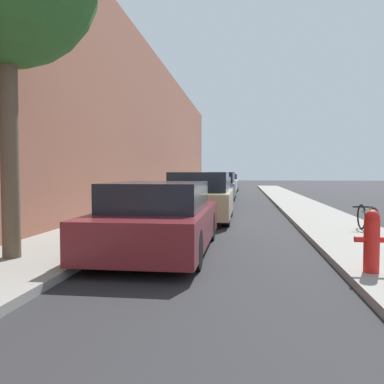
# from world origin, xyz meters

# --- Properties ---
(ground_plane) EXTENTS (120.00, 120.00, 0.00)m
(ground_plane) POSITION_xyz_m (0.00, 16.00, 0.00)
(ground_plane) COLOR #28282B
(sidewalk_left) EXTENTS (2.00, 52.00, 0.12)m
(sidewalk_left) POSITION_xyz_m (-2.90, 16.00, 0.06)
(sidewalk_left) COLOR gray
(sidewalk_left) RESTS_ON ground
(sidewalk_right) EXTENTS (2.00, 52.00, 0.12)m
(sidewalk_right) POSITION_xyz_m (2.90, 16.00, 0.06)
(sidewalk_right) COLOR gray
(sidewalk_right) RESTS_ON ground
(building_facade_left) EXTENTS (0.70, 52.00, 7.41)m
(building_facade_left) POSITION_xyz_m (-4.25, 16.00, 3.70)
(building_facade_left) COLOR #9E604C
(building_facade_left) RESTS_ON ground
(parked_car_maroon) EXTENTS (1.82, 4.31, 1.29)m
(parked_car_maroon) POSITION_xyz_m (-1.02, 7.58, 0.62)
(parked_car_maroon) COLOR black
(parked_car_maroon) RESTS_ON ground
(parked_car_champagne) EXTENTS (1.87, 4.04, 1.47)m
(parked_car_champagne) POSITION_xyz_m (-0.79, 12.44, 0.70)
(parked_car_champagne) COLOR black
(parked_car_champagne) RESTS_ON ground
(parked_car_navy) EXTENTS (1.88, 3.94, 1.27)m
(parked_car_navy) POSITION_xyz_m (-0.89, 17.10, 0.62)
(parked_car_navy) COLOR black
(parked_car_navy) RESTS_ON ground
(parked_car_grey) EXTENTS (1.87, 4.19, 1.46)m
(parked_car_grey) POSITION_xyz_m (-0.88, 22.26, 0.70)
(parked_car_grey) COLOR black
(parked_car_grey) RESTS_ON ground
(parked_car_white) EXTENTS (1.90, 4.02, 1.49)m
(parked_car_white) POSITION_xyz_m (-0.94, 27.62, 0.71)
(parked_car_white) COLOR black
(parked_car_white) RESTS_ON ground
(parked_car_silver) EXTENTS (1.75, 4.25, 1.34)m
(parked_car_silver) POSITION_xyz_m (-0.81, 32.89, 0.64)
(parked_car_silver) COLOR black
(parked_car_silver) RESTS_ON ground
(fire_hydrant) EXTENTS (0.44, 0.20, 0.85)m
(fire_hydrant) POSITION_xyz_m (2.23, 6.01, 0.56)
(fire_hydrant) COLOR red
(fire_hydrant) RESTS_ON sidewalk_right
(bicycle) EXTENTS (0.44, 1.47, 0.60)m
(bicycle) POSITION_xyz_m (3.29, 9.82, 0.43)
(bicycle) COLOR black
(bicycle) RESTS_ON sidewalk_right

